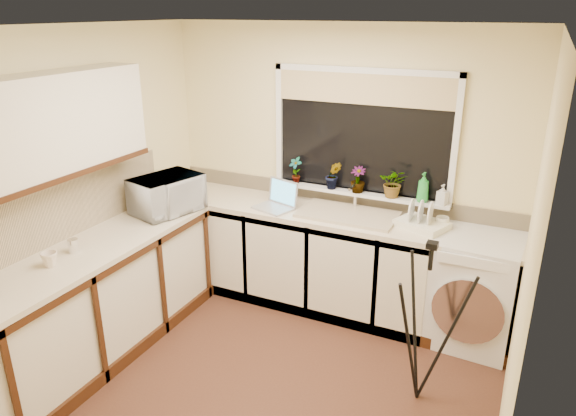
% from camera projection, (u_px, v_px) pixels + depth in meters
% --- Properties ---
extents(floor, '(3.20, 3.20, 0.00)m').
position_uv_depth(floor, '(262.00, 380.00, 3.90)').
color(floor, '#4F2C1F').
rests_on(floor, ground).
extents(ceiling, '(3.20, 3.20, 0.00)m').
position_uv_depth(ceiling, '(255.00, 27.00, 3.04)').
color(ceiling, white).
rests_on(ceiling, ground).
extents(wall_back, '(3.20, 0.00, 3.20)m').
position_uv_depth(wall_back, '(339.00, 167.00, 4.74)').
color(wall_back, beige).
rests_on(wall_back, ground).
extents(wall_front, '(3.20, 0.00, 3.20)m').
position_uv_depth(wall_front, '(87.00, 351.00, 2.20)').
color(wall_front, beige).
rests_on(wall_front, ground).
extents(wall_left, '(0.00, 3.00, 3.00)m').
position_uv_depth(wall_left, '(76.00, 191.00, 4.11)').
color(wall_left, beige).
rests_on(wall_left, ground).
extents(wall_right, '(0.00, 3.00, 3.00)m').
position_uv_depth(wall_right, '(525.00, 275.00, 2.83)').
color(wall_right, beige).
rests_on(wall_right, ground).
extents(base_cabinet_back, '(2.55, 0.60, 0.86)m').
position_uv_depth(base_cabinet_back, '(292.00, 254.00, 4.89)').
color(base_cabinet_back, silver).
rests_on(base_cabinet_back, floor).
extents(base_cabinet_left, '(0.54, 2.40, 0.86)m').
position_uv_depth(base_cabinet_left, '(90.00, 308.00, 4.02)').
color(base_cabinet_left, silver).
rests_on(base_cabinet_left, floor).
extents(worktop_back, '(3.20, 0.60, 0.04)m').
position_uv_depth(worktop_back, '(326.00, 214.00, 4.60)').
color(worktop_back, beige).
rests_on(worktop_back, base_cabinet_back).
extents(worktop_left, '(0.60, 2.40, 0.04)m').
position_uv_depth(worktop_left, '(82.00, 254.00, 3.86)').
color(worktop_left, beige).
rests_on(worktop_left, base_cabinet_left).
extents(upper_cabinet, '(0.28, 1.90, 0.70)m').
position_uv_depth(upper_cabinet, '(29.00, 131.00, 3.46)').
color(upper_cabinet, silver).
rests_on(upper_cabinet, wall_left).
extents(splashback_left, '(0.02, 2.40, 0.45)m').
position_uv_depth(splashback_left, '(48.00, 217.00, 3.89)').
color(splashback_left, beige).
rests_on(splashback_left, wall_left).
extents(splashback_back, '(3.20, 0.02, 0.14)m').
position_uv_depth(splashback_back, '(338.00, 195.00, 4.82)').
color(splashback_back, beige).
rests_on(splashback_back, wall_back).
extents(window_glass, '(1.50, 0.02, 1.00)m').
position_uv_depth(window_glass, '(362.00, 134.00, 4.53)').
color(window_glass, black).
rests_on(window_glass, wall_back).
extents(window_blind, '(1.50, 0.02, 0.25)m').
position_uv_depth(window_blind, '(363.00, 89.00, 4.38)').
color(window_blind, tan).
rests_on(window_blind, wall_back).
extents(windowsill, '(1.60, 0.14, 0.03)m').
position_uv_depth(windowsill, '(357.00, 193.00, 4.66)').
color(windowsill, white).
rests_on(windowsill, wall_back).
extents(sink, '(0.82, 0.46, 0.03)m').
position_uv_depth(sink, '(348.00, 214.00, 4.51)').
color(sink, tan).
rests_on(sink, worktop_back).
extents(faucet, '(0.03, 0.03, 0.24)m').
position_uv_depth(faucet, '(355.00, 196.00, 4.63)').
color(faucet, silver).
rests_on(faucet, worktop_back).
extents(washing_machine, '(0.67, 0.65, 0.90)m').
position_uv_depth(washing_machine, '(474.00, 290.00, 4.24)').
color(washing_machine, silver).
rests_on(washing_machine, floor).
extents(laptop, '(0.39, 0.35, 0.24)m').
position_uv_depth(laptop, '(278.00, 201.00, 4.68)').
color(laptop, '#AEADB6').
rests_on(laptop, worktop_back).
extents(kettle, '(0.16, 0.16, 0.21)m').
position_uv_depth(kettle, '(161.00, 206.00, 4.44)').
color(kettle, white).
rests_on(kettle, worktop_left).
extents(dish_rack, '(0.45, 0.40, 0.06)m').
position_uv_depth(dish_rack, '(422.00, 224.00, 4.26)').
color(dish_rack, '#EEEBCE').
rests_on(dish_rack, worktop_back).
extents(tripod, '(0.64, 0.64, 1.18)m').
position_uv_depth(tripod, '(424.00, 324.00, 3.52)').
color(tripod, black).
rests_on(tripod, floor).
extents(steel_jar, '(0.07, 0.07, 0.10)m').
position_uv_depth(steel_jar, '(73.00, 246.00, 3.82)').
color(steel_jar, silver).
rests_on(steel_jar, worktop_left).
extents(microwave, '(0.52, 0.65, 0.31)m').
position_uv_depth(microwave, '(167.00, 194.00, 4.55)').
color(microwave, white).
rests_on(microwave, worktop_left).
extents(plant_a, '(0.15, 0.12, 0.24)m').
position_uv_depth(plant_a, '(296.00, 170.00, 4.83)').
color(plant_a, '#999999').
rests_on(plant_a, windowsill).
extents(plant_b, '(0.17, 0.15, 0.25)m').
position_uv_depth(plant_b, '(333.00, 175.00, 4.68)').
color(plant_b, '#999999').
rests_on(plant_b, windowsill).
extents(plant_c, '(0.14, 0.14, 0.23)m').
position_uv_depth(plant_c, '(358.00, 180.00, 4.59)').
color(plant_c, '#999999').
rests_on(plant_c, windowsill).
extents(plant_d, '(0.25, 0.22, 0.25)m').
position_uv_depth(plant_d, '(394.00, 183.00, 4.47)').
color(plant_d, '#999999').
rests_on(plant_d, windowsill).
extents(soap_bottle_green, '(0.11, 0.11, 0.25)m').
position_uv_depth(soap_bottle_green, '(423.00, 187.00, 4.36)').
color(soap_bottle_green, green).
rests_on(soap_bottle_green, windowsill).
extents(soap_bottle_clear, '(0.09, 0.10, 0.17)m').
position_uv_depth(soap_bottle_clear, '(443.00, 195.00, 4.32)').
color(soap_bottle_clear, '#999999').
rests_on(soap_bottle_clear, windowsill).
extents(cup_back, '(0.13, 0.13, 0.09)m').
position_uv_depth(cup_back, '(442.00, 222.00, 4.26)').
color(cup_back, white).
rests_on(cup_back, worktop_back).
extents(cup_left, '(0.14, 0.14, 0.10)m').
position_uv_depth(cup_left, '(50.00, 259.00, 3.62)').
color(cup_left, beige).
rests_on(cup_left, worktop_left).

